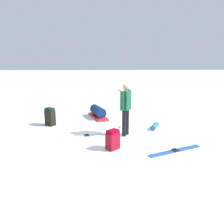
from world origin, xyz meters
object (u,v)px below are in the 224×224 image
Objects in this scene: skier_standing at (126,107)px; ski_poles_planted_near at (119,108)px; ski_pair_far at (175,151)px; backpack_large_dark at (113,140)px; sleeping_mat_rolled at (155,126)px; ski_pair_near at (87,136)px; backpack_bright at (50,117)px; gear_sled at (98,112)px.

skier_standing is 0.75m from ski_poles_planted_near.
ski_pair_far is (-1.37, -1.23, -0.94)m from skier_standing.
backpack_large_dark is (0.21, 1.69, 0.26)m from ski_pair_far.
skier_standing is 1.42m from backpack_large_dark.
skier_standing is 1.54m from sleeping_mat_rolled.
ski_poles_planted_near is at bearing -9.37° from backpack_large_dark.
ski_pair_near is at bearing 125.22° from ski_poles_planted_near.
backpack_bright is at bearing 48.47° from ski_pair_near.
ski_poles_planted_near is 1.83m from gear_sled.
ski_pair_far is 4.24m from gear_sled.
gear_sled is at bearing 27.26° from ski_poles_planted_near.
backpack_bright reaches higher than backpack_large_dark.
gear_sled is 2.62m from sleeping_mat_rolled.
ski_pair_near is at bearing 36.39° from backpack_large_dark.
ski_pair_near is 2.47m from sleeping_mat_rolled.
gear_sled is at bearing -7.46° from ski_pair_near.
gear_sled is (3.42, 0.49, -0.04)m from backpack_large_dark.
ski_pair_near and ski_pair_far have the same top height.
ski_poles_planted_near is (0.78, -1.11, 0.75)m from ski_pair_near.
sleeping_mat_rolled is (0.64, -1.10, -0.86)m from skier_standing.
backpack_bright is 0.48× the size of ski_poles_planted_near.
skier_standing is 1.57m from ski_pair_near.
skier_standing reaches higher than backpack_bright.
sleeping_mat_rolled is (-0.57, -3.81, -0.24)m from backpack_bright.
gear_sled is 2.62× the size of sleeping_mat_rolled.
backpack_large_dark is 3.26m from backpack_bright.
ski_pair_near is at bearing 106.85° from sleeping_mat_rolled.
gear_sled reaches higher than sleeping_mat_rolled.
ski_pair_far is 1.72m from backpack_large_dark.
skier_standing is 0.91× the size of ski_pair_near.
backpack_large_dark is at bearing -136.48° from backpack_bright.
skier_standing is at bearing -157.18° from gear_sled.
ski_poles_planted_near reaches higher than gear_sled.
gear_sled is (2.33, -0.31, 0.21)m from ski_pair_near.
gear_sled is (2.26, 0.95, -0.73)m from skier_standing.
skier_standing is 1.18× the size of gear_sled.
sleeping_mat_rolled is at bearing -98.46° from backpack_bright.
ski_pair_near is 1.35× the size of ski_poles_planted_near.
ski_poles_planted_near is at bearing -54.78° from ski_pair_near.
backpack_large_dark is 3.45m from gear_sled.
ski_poles_planted_near is (-0.50, -2.55, 0.44)m from backpack_bright.
backpack_bright is 2.64m from ski_poles_planted_near.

